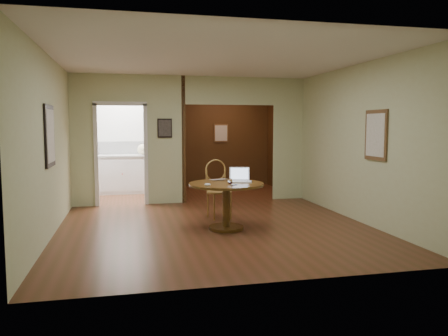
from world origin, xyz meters
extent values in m
plane|color=#4C2A15|center=(0.00, 0.00, 0.00)|extent=(5.00, 5.00, 0.00)
plane|color=white|center=(0.00, 0.00, 2.70)|extent=(5.00, 5.00, 0.00)
plane|color=beige|center=(0.00, -2.50, 1.35)|extent=(5.00, 0.00, 5.00)
plane|color=beige|center=(-2.50, 0.00, 1.35)|extent=(0.00, 5.00, 5.00)
plane|color=beige|center=(2.50, 0.00, 1.35)|extent=(0.00, 5.00, 5.00)
cube|color=beige|center=(-2.25, 2.50, 1.35)|extent=(0.50, 2.70, 0.04)
cube|color=beige|center=(-0.60, 2.50, 1.35)|extent=(0.80, 2.70, 0.04)
cube|color=beige|center=(2.15, 2.50, 1.35)|extent=(0.70, 2.70, 0.04)
plane|color=silver|center=(-1.35, 4.50, 1.35)|extent=(2.70, 0.00, 2.70)
plane|color=#382410|center=(1.15, 5.00, 1.35)|extent=(2.70, 0.00, 2.70)
cube|color=#382410|center=(-0.20, 3.75, 1.35)|extent=(0.08, 2.50, 2.70)
cube|color=black|center=(-2.48, 0.00, 1.50)|extent=(0.03, 0.70, 0.90)
cube|color=brown|center=(2.48, -0.50, 1.50)|extent=(0.03, 0.60, 0.80)
cube|color=black|center=(-0.60, 2.48, 1.60)|extent=(0.30, 0.03, 0.40)
cube|color=white|center=(1.15, 4.98, 1.45)|extent=(0.40, 0.03, 0.50)
cube|color=white|center=(-1.35, 4.49, 1.10)|extent=(2.00, 0.02, 0.32)
cylinder|color=brown|center=(0.14, -0.07, 0.02)|extent=(0.56, 0.56, 0.05)
cylinder|color=brown|center=(0.14, -0.07, 0.37)|extent=(0.12, 0.12, 0.65)
cylinder|color=brown|center=(0.14, -0.07, 0.72)|extent=(1.19, 1.19, 0.04)
cylinder|color=olive|center=(0.21, 0.79, 0.47)|extent=(0.51, 0.51, 0.03)
cylinder|color=olive|center=(0.08, 0.61, 0.24)|extent=(0.03, 0.03, 0.47)
cylinder|color=olive|center=(0.39, 0.67, 0.24)|extent=(0.03, 0.03, 0.47)
cylinder|color=olive|center=(0.02, 0.92, 0.24)|extent=(0.03, 0.03, 0.47)
cylinder|color=olive|center=(0.33, 0.98, 0.24)|extent=(0.03, 0.03, 0.47)
cylinder|color=olive|center=(0.00, 0.91, 0.67)|extent=(0.03, 0.03, 0.38)
cylinder|color=olive|center=(0.35, 0.98, 0.67)|extent=(0.03, 0.03, 0.38)
torus|color=olive|center=(0.17, 0.96, 0.84)|extent=(0.40, 0.10, 0.41)
cube|color=white|center=(0.40, -0.01, 0.75)|extent=(0.37, 0.30, 0.02)
cube|color=silver|center=(0.40, -0.04, 0.76)|extent=(0.30, 0.19, 0.00)
cube|color=white|center=(0.40, 0.13, 0.87)|extent=(0.33, 0.14, 0.22)
cube|color=#909FB8|center=(0.40, 0.12, 0.87)|extent=(0.29, 0.11, 0.18)
imported|color=#AFAFB4|center=(0.10, 0.23, 0.76)|extent=(0.36, 0.30, 0.02)
ellipsoid|color=white|center=(-0.21, -0.34, 0.76)|extent=(0.11, 0.07, 0.04)
cylinder|color=navy|center=(0.20, -0.35, 0.75)|extent=(0.11, 0.10, 0.01)
cube|color=white|center=(-1.35, 4.20, 0.45)|extent=(2.00, 0.55, 0.90)
cube|color=silver|center=(-1.35, 4.20, 0.92)|extent=(2.06, 0.60, 0.04)
sphere|color=#B20C0C|center=(-1.50, 3.91, 0.50)|extent=(0.03, 0.03, 0.03)
sphere|color=#B20C0C|center=(-0.50, 3.91, 0.50)|extent=(0.03, 0.03, 0.03)
ellipsoid|color=beige|center=(-1.00, 4.20, 1.07)|extent=(0.27, 0.23, 0.26)
camera|label=1|loc=(-1.40, -6.74, 1.64)|focal=35.00mm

